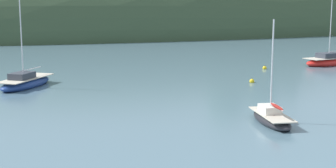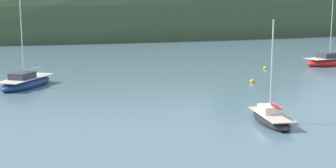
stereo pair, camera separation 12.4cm
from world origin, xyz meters
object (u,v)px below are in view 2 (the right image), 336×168
(sailboat_orange_cutter, at_px, (26,82))
(mooring_buoy_channel, at_px, (265,68))
(sailboat_yellow_far, at_px, (271,118))
(sailboat_navy_dinghy, at_px, (331,61))
(mooring_buoy_outer, at_px, (252,81))

(sailboat_orange_cutter, xyz_separation_m, mooring_buoy_channel, (25.05, 2.30, -0.27))
(mooring_buoy_channel, bearing_deg, sailboat_orange_cutter, -174.74)
(sailboat_yellow_far, distance_m, sailboat_navy_dinghy, 29.64)
(sailboat_orange_cutter, relative_size, mooring_buoy_outer, 14.94)
(sailboat_orange_cutter, relative_size, sailboat_navy_dinghy, 0.82)
(sailboat_navy_dinghy, relative_size, mooring_buoy_channel, 18.20)
(sailboat_yellow_far, relative_size, mooring_buoy_outer, 11.73)
(sailboat_navy_dinghy, bearing_deg, sailboat_orange_cutter, -175.63)
(sailboat_orange_cutter, xyz_separation_m, sailboat_navy_dinghy, (34.03, 2.60, 0.04))
(sailboat_orange_cutter, height_order, sailboat_navy_dinghy, sailboat_navy_dinghy)
(sailboat_yellow_far, bearing_deg, sailboat_navy_dinghy, 44.13)
(sailboat_yellow_far, height_order, mooring_buoy_channel, sailboat_yellow_far)
(sailboat_orange_cutter, bearing_deg, mooring_buoy_outer, -14.23)
(sailboat_yellow_far, xyz_separation_m, sailboat_navy_dinghy, (21.27, 20.64, 0.11))
(sailboat_orange_cutter, distance_m, sailboat_yellow_far, 22.09)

